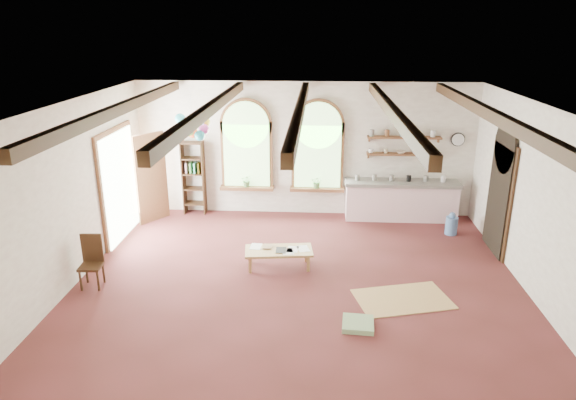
# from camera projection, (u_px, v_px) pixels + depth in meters

# --- Properties ---
(floor) EXTENTS (8.00, 8.00, 0.00)m
(floor) POSITION_uv_depth(u_px,v_px,m) (299.00, 278.00, 9.46)
(floor) COLOR maroon
(floor) RESTS_ON ground
(ceiling_beams) EXTENTS (6.20, 6.80, 0.18)m
(ceiling_beams) POSITION_uv_depth(u_px,v_px,m) (300.00, 110.00, 8.46)
(ceiling_beams) COLOR #341D10
(ceiling_beams) RESTS_ON ceiling
(window_left) EXTENTS (1.30, 0.28, 2.20)m
(window_left) POSITION_uv_depth(u_px,v_px,m) (247.00, 148.00, 12.25)
(window_left) COLOR brown
(window_left) RESTS_ON floor
(window_right) EXTENTS (1.30, 0.28, 2.20)m
(window_right) POSITION_uv_depth(u_px,v_px,m) (318.00, 149.00, 12.15)
(window_right) COLOR brown
(window_right) RESTS_ON floor
(left_doorway) EXTENTS (0.10, 1.90, 2.50)m
(left_doorway) POSITION_uv_depth(u_px,v_px,m) (119.00, 186.00, 11.02)
(left_doorway) COLOR brown
(left_doorway) RESTS_ON floor
(right_doorway) EXTENTS (0.10, 1.30, 2.40)m
(right_doorway) POSITION_uv_depth(u_px,v_px,m) (498.00, 200.00, 10.30)
(right_doorway) COLOR black
(right_doorway) RESTS_ON floor
(kitchen_counter) EXTENTS (2.68, 0.62, 0.94)m
(kitchen_counter) POSITION_uv_depth(u_px,v_px,m) (401.00, 200.00, 12.20)
(kitchen_counter) COLOR beige
(kitchen_counter) RESTS_ON floor
(wall_shelf_lower) EXTENTS (1.70, 0.24, 0.04)m
(wall_shelf_lower) POSITION_uv_depth(u_px,v_px,m) (403.00, 154.00, 12.02)
(wall_shelf_lower) COLOR brown
(wall_shelf_lower) RESTS_ON wall_back
(wall_shelf_upper) EXTENTS (1.70, 0.24, 0.04)m
(wall_shelf_upper) POSITION_uv_depth(u_px,v_px,m) (404.00, 137.00, 11.89)
(wall_shelf_upper) COLOR brown
(wall_shelf_upper) RESTS_ON wall_back
(wall_clock) EXTENTS (0.32, 0.04, 0.32)m
(wall_clock) POSITION_uv_depth(u_px,v_px,m) (458.00, 140.00, 11.90)
(wall_clock) COLOR black
(wall_clock) RESTS_ON wall_back
(bookshelf) EXTENTS (0.53, 0.32, 1.80)m
(bookshelf) POSITION_uv_depth(u_px,v_px,m) (194.00, 178.00, 12.46)
(bookshelf) COLOR #341D10
(bookshelf) RESTS_ON floor
(coffee_table) EXTENTS (1.34, 0.74, 0.36)m
(coffee_table) POSITION_uv_depth(u_px,v_px,m) (279.00, 252.00, 9.79)
(coffee_table) COLOR tan
(coffee_table) RESTS_ON floor
(side_chair) EXTENTS (0.40, 0.40, 0.94)m
(side_chair) POSITION_uv_depth(u_px,v_px,m) (92.00, 272.00, 9.10)
(side_chair) COLOR #341D10
(side_chair) RESTS_ON floor
(floor_mat) EXTENTS (1.75, 1.33, 0.02)m
(floor_mat) POSITION_uv_depth(u_px,v_px,m) (403.00, 299.00, 8.72)
(floor_mat) COLOR tan
(floor_mat) RESTS_ON floor
(floor_cushion) EXTENTS (0.52, 0.52, 0.08)m
(floor_cushion) POSITION_uv_depth(u_px,v_px,m) (358.00, 324.00, 7.93)
(floor_cushion) COLOR #7EA16F
(floor_cushion) RESTS_ON floor
(water_jug_a) EXTENTS (0.31, 0.31, 0.61)m
(water_jug_a) POSITION_uv_depth(u_px,v_px,m) (434.00, 209.00, 12.22)
(water_jug_a) COLOR #557FB6
(water_jug_a) RESTS_ON floor
(water_jug_b) EXTENTS (0.27, 0.27, 0.52)m
(water_jug_b) POSITION_uv_depth(u_px,v_px,m) (451.00, 225.00, 11.37)
(water_jug_b) COLOR #557FB6
(water_jug_b) RESTS_ON floor
(balloon_cluster) EXTENTS (0.70, 0.70, 1.14)m
(balloon_cluster) POSITION_uv_depth(u_px,v_px,m) (192.00, 127.00, 11.01)
(balloon_cluster) COLOR silver
(balloon_cluster) RESTS_ON floor
(table_book) EXTENTS (0.18, 0.25, 0.02)m
(table_book) POSITION_uv_depth(u_px,v_px,m) (263.00, 246.00, 9.89)
(table_book) COLOR olive
(table_book) RESTS_ON coffee_table
(tablet) EXTENTS (0.20, 0.28, 0.01)m
(tablet) POSITION_uv_depth(u_px,v_px,m) (281.00, 250.00, 9.74)
(tablet) COLOR black
(tablet) RESTS_ON coffee_table
(potted_plant_left) EXTENTS (0.27, 0.23, 0.30)m
(potted_plant_left) POSITION_uv_depth(u_px,v_px,m) (247.00, 181.00, 12.40)
(potted_plant_left) COLOR #598C4C
(potted_plant_left) RESTS_ON window_left
(potted_plant_right) EXTENTS (0.27, 0.23, 0.30)m
(potted_plant_right) POSITION_uv_depth(u_px,v_px,m) (317.00, 182.00, 12.31)
(potted_plant_right) COLOR #598C4C
(potted_plant_right) RESTS_ON window_right
(shelf_cup_a) EXTENTS (0.12, 0.10, 0.10)m
(shelf_cup_a) POSITION_uv_depth(u_px,v_px,m) (371.00, 151.00, 12.04)
(shelf_cup_a) COLOR white
(shelf_cup_a) RESTS_ON wall_shelf_lower
(shelf_cup_b) EXTENTS (0.10, 0.10, 0.09)m
(shelf_cup_b) POSITION_uv_depth(u_px,v_px,m) (386.00, 151.00, 12.02)
(shelf_cup_b) COLOR beige
(shelf_cup_b) RESTS_ON wall_shelf_lower
(shelf_bowl_a) EXTENTS (0.22, 0.22, 0.05)m
(shelf_bowl_a) POSITION_uv_depth(u_px,v_px,m) (401.00, 152.00, 12.01)
(shelf_bowl_a) COLOR beige
(shelf_bowl_a) RESTS_ON wall_shelf_lower
(shelf_bowl_b) EXTENTS (0.20, 0.20, 0.06)m
(shelf_bowl_b) POSITION_uv_depth(u_px,v_px,m) (416.00, 152.00, 11.99)
(shelf_bowl_b) COLOR #8C664C
(shelf_bowl_b) RESTS_ON wall_shelf_lower
(shelf_vase) EXTENTS (0.18, 0.18, 0.19)m
(shelf_vase) POSITION_uv_depth(u_px,v_px,m) (431.00, 150.00, 11.95)
(shelf_vase) COLOR slate
(shelf_vase) RESTS_ON wall_shelf_lower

